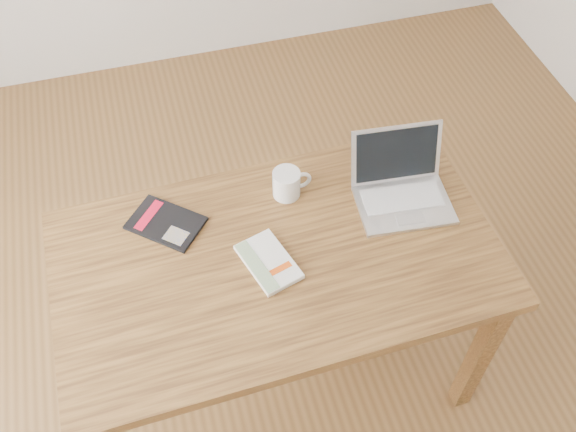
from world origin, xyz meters
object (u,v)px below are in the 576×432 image
object	(u,v)px
black_guidebook	(166,223)
coffee_mug	(287,183)
desk	(278,272)
laptop	(401,186)
white_guidebook	(268,262)

from	to	relation	value
black_guidebook	coffee_mug	bearing A→B (deg)	-46.05
coffee_mug	desk	bearing A→B (deg)	-114.48
desk	laptop	size ratio (longest dim) A/B	4.26
desk	laptop	xyz separation A→B (m)	(0.44, 0.12, 0.13)
black_guidebook	coffee_mug	size ratio (longest dim) A/B	2.05
desk	coffee_mug	distance (m)	0.28
white_guidebook	black_guidebook	distance (m)	0.35
black_guidebook	coffee_mug	distance (m)	0.40
desk	white_guidebook	size ratio (longest dim) A/B	5.85
laptop	coffee_mug	xyz separation A→B (m)	(-0.35, 0.11, 0.01)
black_guidebook	laptop	size ratio (longest dim) A/B	0.83
desk	black_guidebook	world-z (taller)	black_guidebook
desk	coffee_mug	xyz separation A→B (m)	(0.10, 0.23, 0.14)
black_guidebook	white_guidebook	bearing A→B (deg)	-89.27
laptop	desk	bearing A→B (deg)	-159.18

